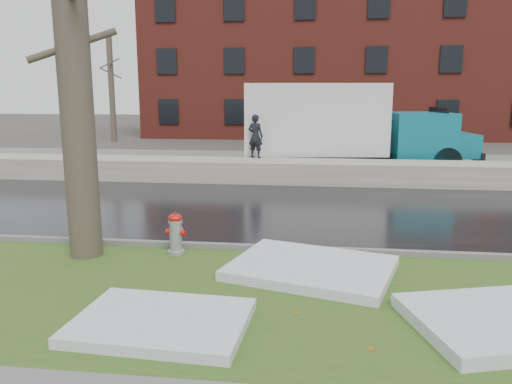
# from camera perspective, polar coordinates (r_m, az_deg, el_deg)

# --- Properties ---
(ground) EXTENTS (120.00, 120.00, 0.00)m
(ground) POSITION_cam_1_polar(r_m,az_deg,el_deg) (8.73, 1.60, -8.98)
(ground) COLOR #47423D
(ground) RESTS_ON ground
(verge) EXTENTS (60.00, 4.50, 0.04)m
(verge) POSITION_cam_1_polar(r_m,az_deg,el_deg) (7.57, 0.67, -12.10)
(verge) COLOR #2E4A18
(verge) RESTS_ON ground
(road) EXTENTS (60.00, 7.00, 0.03)m
(road) POSITION_cam_1_polar(r_m,az_deg,el_deg) (13.03, 3.51, -2.08)
(road) COLOR black
(road) RESTS_ON ground
(parking_lot) EXTENTS (60.00, 9.00, 0.03)m
(parking_lot) POSITION_cam_1_polar(r_m,az_deg,el_deg) (21.38, 4.96, 3.16)
(parking_lot) COLOR slate
(parking_lot) RESTS_ON ground
(curb) EXTENTS (60.00, 0.15, 0.14)m
(curb) POSITION_cam_1_polar(r_m,az_deg,el_deg) (9.65, 2.18, -6.54)
(curb) COLOR slate
(curb) RESTS_ON ground
(snowbank) EXTENTS (60.00, 1.60, 0.75)m
(snowbank) POSITION_cam_1_polar(r_m,az_deg,el_deg) (17.07, 4.42, 2.34)
(snowbank) COLOR #B0ABA1
(snowbank) RESTS_ON ground
(brick_building) EXTENTS (26.00, 12.00, 10.00)m
(brick_building) POSITION_cam_1_polar(r_m,az_deg,el_deg) (38.22, 9.20, 14.12)
(brick_building) COLOR maroon
(brick_building) RESTS_ON ground
(bg_tree_left) EXTENTS (1.40, 1.62, 6.50)m
(bg_tree_left) POSITION_cam_1_polar(r_m,az_deg,el_deg) (32.75, -16.19, 11.40)
(bg_tree_left) COLOR brown
(bg_tree_left) RESTS_ON ground
(bg_tree_center) EXTENTS (1.40, 1.62, 6.50)m
(bg_tree_center) POSITION_cam_1_polar(r_m,az_deg,el_deg) (34.82, -4.21, 11.78)
(bg_tree_center) COLOR brown
(bg_tree_center) RESTS_ON ground
(fire_hydrant) EXTENTS (0.40, 0.35, 0.81)m
(fire_hydrant) POSITION_cam_1_polar(r_m,az_deg,el_deg) (9.49, -9.15, -4.48)
(fire_hydrant) COLOR #9D9FA5
(fire_hydrant) RESTS_ON verge
(tree) EXTENTS (1.40, 1.58, 7.36)m
(tree) POSITION_cam_1_polar(r_m,az_deg,el_deg) (9.52, -20.21, 14.98)
(tree) COLOR brown
(tree) RESTS_ON verge
(box_truck) EXTENTS (10.19, 3.36, 3.36)m
(box_truck) POSITION_cam_1_polar(r_m,az_deg,el_deg) (19.42, 9.78, 7.46)
(box_truck) COLOR black
(box_truck) RESTS_ON ground
(worker) EXTENTS (0.65, 0.53, 1.53)m
(worker) POSITION_cam_1_polar(r_m,az_deg,el_deg) (17.65, -0.06, 6.39)
(worker) COLOR black
(worker) RESTS_ON snowbank
(snow_patch_near) EXTENTS (3.06, 2.66, 0.16)m
(snow_patch_near) POSITION_cam_1_polar(r_m,az_deg,el_deg) (8.56, 6.37, -8.61)
(snow_patch_near) COLOR silver
(snow_patch_near) RESTS_ON verge
(snow_patch_far) EXTENTS (2.29, 1.73, 0.14)m
(snow_patch_far) POSITION_cam_1_polar(r_m,az_deg,el_deg) (6.78, -10.75, -14.37)
(snow_patch_far) COLOR silver
(snow_patch_far) RESTS_ON verge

